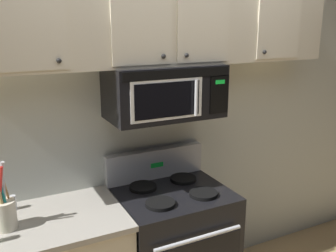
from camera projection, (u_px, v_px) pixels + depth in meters
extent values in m
cube|color=silver|center=(150.00, 116.00, 2.78)|extent=(5.20, 0.10, 2.70)
cube|color=black|center=(172.00, 250.00, 2.69)|extent=(0.76, 0.64, 0.90)
cylinder|color=#B7BABF|center=(199.00, 238.00, 2.31)|extent=(0.61, 0.03, 0.03)
cube|color=#B7BABF|center=(155.00, 163.00, 2.79)|extent=(0.76, 0.07, 0.22)
cube|color=#19D83F|center=(157.00, 165.00, 2.76)|extent=(0.10, 0.00, 0.04)
cylinder|color=black|center=(160.00, 204.00, 2.38)|extent=(0.19, 0.19, 0.02)
cylinder|color=black|center=(203.00, 194.00, 2.52)|extent=(0.19, 0.19, 0.02)
cylinder|color=black|center=(143.00, 187.00, 2.62)|extent=(0.19, 0.19, 0.02)
cylinder|color=black|center=(183.00, 179.00, 2.76)|extent=(0.19, 0.19, 0.02)
cube|color=black|center=(164.00, 91.00, 2.51)|extent=(0.76, 0.39, 0.35)
cube|color=black|center=(179.00, 74.00, 2.30)|extent=(0.73, 0.01, 0.06)
cube|color=white|center=(168.00, 100.00, 2.31)|extent=(0.49, 0.01, 0.25)
cube|color=black|center=(168.00, 100.00, 2.30)|extent=(0.44, 0.01, 0.22)
cube|color=black|center=(219.00, 95.00, 2.47)|extent=(0.14, 0.01, 0.25)
cube|color=#19D83F|center=(220.00, 82.00, 2.44)|extent=(0.07, 0.00, 0.03)
cylinder|color=#B7BABF|center=(196.00, 98.00, 2.37)|extent=(0.02, 0.02, 0.23)
cube|color=beige|center=(162.00, 21.00, 2.41)|extent=(2.50, 0.33, 0.55)
cube|color=beige|center=(29.00, 21.00, 1.91)|extent=(0.38, 0.01, 0.51)
sphere|color=black|center=(59.00, 61.00, 2.00)|extent=(0.03, 0.03, 0.03)
cube|color=beige|center=(142.00, 21.00, 2.17)|extent=(0.38, 0.01, 0.51)
sphere|color=black|center=(164.00, 56.00, 2.27)|extent=(0.03, 0.03, 0.03)
cube|color=beige|center=(204.00, 21.00, 2.36)|extent=(0.38, 0.01, 0.51)
sphere|color=black|center=(187.00, 55.00, 2.34)|extent=(0.03, 0.03, 0.03)
cube|color=beige|center=(280.00, 21.00, 2.63)|extent=(0.38, 0.01, 0.51)
sphere|color=black|center=(265.00, 52.00, 2.61)|extent=(0.03, 0.03, 0.03)
cube|color=#9E998E|center=(46.00, 222.00, 2.22)|extent=(0.93, 0.65, 0.03)
cylinder|color=beige|center=(5.00, 215.00, 2.09)|extent=(0.12, 0.12, 0.17)
cylinder|color=#A87A47|center=(6.00, 191.00, 2.09)|extent=(0.05, 0.03, 0.25)
cylinder|color=black|center=(0.00, 192.00, 2.04)|extent=(0.02, 0.05, 0.27)
cylinder|color=tan|center=(0.00, 193.00, 2.03)|extent=(0.04, 0.05, 0.27)
cylinder|color=red|center=(0.00, 191.00, 2.04)|extent=(0.05, 0.06, 0.29)
cylinder|color=silver|center=(1.00, 188.00, 2.06)|extent=(0.07, 0.06, 0.31)
cylinder|color=teal|center=(3.00, 196.00, 2.05)|extent=(0.05, 0.06, 0.23)
cylinder|color=#BCBCC1|center=(4.00, 194.00, 2.06)|extent=(0.03, 0.07, 0.24)
cylinder|color=white|center=(13.00, 204.00, 2.33)|extent=(0.04, 0.04, 0.08)
cylinder|color=#B7BABF|center=(13.00, 197.00, 2.31)|extent=(0.04, 0.04, 0.02)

